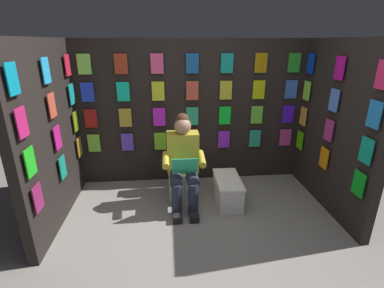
% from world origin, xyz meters
% --- Properties ---
extents(ground_plane, '(30.00, 30.00, 0.00)m').
position_xyz_m(ground_plane, '(0.00, 0.00, 0.00)').
color(ground_plane, gray).
extents(display_wall_back, '(3.33, 0.14, 2.06)m').
position_xyz_m(display_wall_back, '(0.00, -1.74, 1.03)').
color(display_wall_back, black).
rests_on(display_wall_back, ground).
extents(display_wall_left, '(0.14, 1.69, 2.06)m').
position_xyz_m(display_wall_left, '(-1.67, -0.85, 1.03)').
color(display_wall_left, black).
rests_on(display_wall_left, ground).
extents(display_wall_right, '(0.14, 1.69, 2.06)m').
position_xyz_m(display_wall_right, '(1.67, -0.85, 1.03)').
color(display_wall_right, black).
rests_on(display_wall_right, ground).
extents(toilet, '(0.41, 0.55, 0.77)m').
position_xyz_m(toilet, '(0.17, -1.20, 0.33)').
color(toilet, white).
rests_on(toilet, ground).
extents(person_reading, '(0.53, 0.68, 1.19)m').
position_xyz_m(person_reading, '(0.17, -0.98, 0.60)').
color(person_reading, gold).
rests_on(person_reading, ground).
extents(comic_longbox_near, '(0.33, 0.64, 0.35)m').
position_xyz_m(comic_longbox_near, '(-0.40, -0.95, 0.18)').
color(comic_longbox_near, white).
rests_on(comic_longbox_near, ground).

